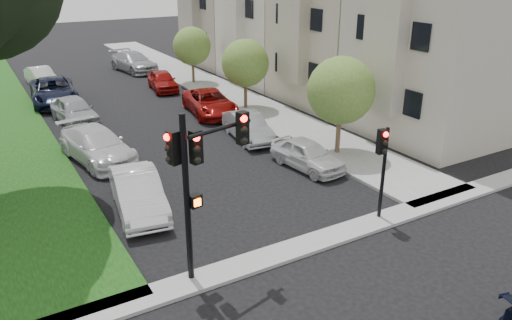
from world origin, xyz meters
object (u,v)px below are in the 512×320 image
car_parked_8 (54,91)px  car_parked_9 (41,77)px  small_tree_a (341,91)px  car_parked_4 (134,62)px  car_parked_1 (248,127)px  car_parked_5 (138,193)px  traffic_signal_main (198,167)px  traffic_signal_secondary (382,157)px  car_parked_7 (74,110)px  car_parked_0 (307,154)px  car_parked_6 (97,145)px  small_tree_b (245,63)px  small_tree_c (192,46)px  car_parked_2 (210,102)px  car_parked_3 (163,81)px

car_parked_8 → car_parked_9: car_parked_8 is taller
small_tree_a → car_parked_4: (-2.46, 23.29, -2.31)m
car_parked_1 → car_parked_5: car_parked_5 is taller
traffic_signal_main → car_parked_9: bearing=90.5°
traffic_signal_secondary → car_parked_9: (-6.94, 27.60, -1.74)m
car_parked_7 → small_tree_a: bearing=-55.5°
traffic_signal_secondary → car_parked_4: (0.42, 29.07, -1.62)m
car_parked_0 → car_parked_6: bearing=138.4°
small_tree_a → small_tree_b: small_tree_a is taller
small_tree_a → traffic_signal_main: traffic_signal_main is taller
small_tree_c → car_parked_5: 20.37m
traffic_signal_secondary → car_parked_9: 28.52m
car_parked_6 → car_parked_7: car_parked_7 is taller
car_parked_1 → car_parked_6: 7.43m
small_tree_c → car_parked_8: small_tree_c is taller
small_tree_b → car_parked_7: (-9.67, 2.37, -2.09)m
car_parked_0 → car_parked_4: size_ratio=0.71×
car_parked_7 → car_parked_5: bearing=-97.4°
small_tree_b → car_parked_2: (-2.33, 0.17, -2.14)m
car_parked_2 → traffic_signal_secondary: bearing=-83.8°
car_parked_0 → car_parked_8: car_parked_8 is taller
car_parked_6 → car_parked_7: size_ratio=1.17×
car_parked_9 → car_parked_4: bearing=2.9°
car_parked_2 → car_parked_9: 14.80m
car_parked_3 → car_parked_8: 7.23m
small_tree_a → car_parked_3: bearing=99.5°
small_tree_b → car_parked_4: small_tree_b is taller
car_parked_3 → car_parked_0: bearing=-80.2°
traffic_signal_secondary → traffic_signal_main: bearing=179.7°
small_tree_a → car_parked_8: bearing=121.4°
car_parked_4 → car_parked_2: bearing=-99.2°
traffic_signal_main → car_parked_2: bearing=63.8°
car_parked_1 → traffic_signal_secondary: bearing=-83.8°
car_parked_2 → car_parked_4: size_ratio=0.95×
small_tree_a → car_parked_9: 24.06m
traffic_signal_main → car_parked_6: 11.00m
car_parked_4 → car_parked_5: car_parked_4 is taller
small_tree_c → car_parked_5: size_ratio=0.92×
car_parked_9 → small_tree_c: bearing=-35.4°
traffic_signal_secondary → car_parked_3: size_ratio=0.85×
traffic_signal_main → car_parked_2: (7.27, 14.80, -2.75)m
car_parked_6 → car_parked_9: size_ratio=1.29×
car_parked_3 → car_parked_7: (-6.97, -4.76, 0.06)m
car_parked_1 → car_parked_3: car_parked_3 is taller
car_parked_3 → car_parked_5: bearing=-105.0°
small_tree_b → car_parked_3: 7.92m
car_parked_2 → car_parked_7: size_ratio=1.15×
traffic_signal_main → car_parked_0: (7.37, 5.08, -2.81)m
car_parked_7 → car_parked_8: size_ratio=0.77×
car_parked_1 → small_tree_a: bearing=-49.0°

